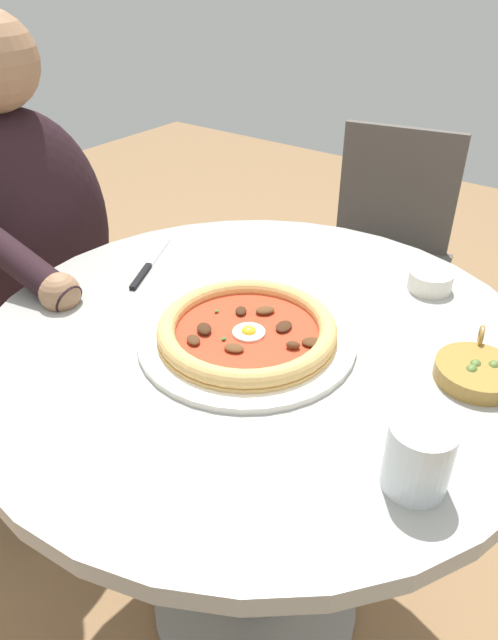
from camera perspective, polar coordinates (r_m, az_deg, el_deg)
ground_plane at (r=1.47m, az=0.60°, el=-26.09°), size 6.00×6.00×0.02m
dining_table at (r=1.02m, az=0.79°, el=-9.46°), size 0.89×0.89×0.74m
pizza_on_plate at (r=0.88m, az=-0.26°, el=-1.16°), size 0.33×0.33×0.04m
water_glass at (r=0.68m, az=16.25°, el=-13.13°), size 0.07×0.07×0.09m
steak_knife at (r=1.10m, az=-10.11°, el=4.93°), size 0.19×0.10×0.01m
ramekin_capers at (r=1.07m, az=17.44°, el=3.81°), size 0.08×0.08×0.03m
olive_pan at (r=0.87m, az=21.52°, el=-4.76°), size 0.14×0.12×0.05m
diner_person at (r=1.43m, az=-19.34°, el=0.51°), size 0.40×0.49×1.17m
cafe_chair_diner at (r=1.54m, az=-22.46°, el=2.77°), size 0.42×0.42×0.90m
cafe_chair_spare_far at (r=1.80m, az=13.10°, el=7.32°), size 0.46×0.46×0.82m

